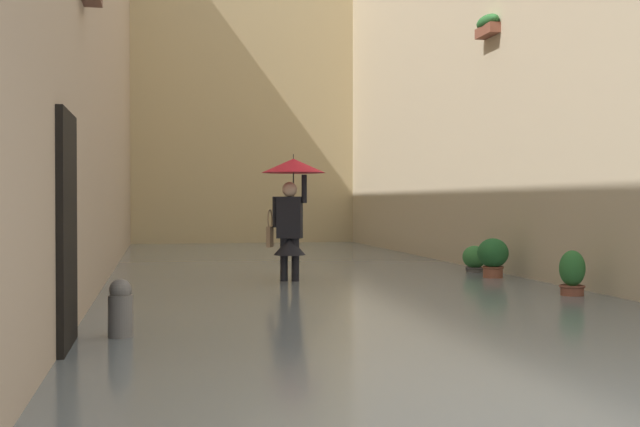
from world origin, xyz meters
TOP-DOWN VIEW (x-y plane):
  - ground_plane at (0.00, -10.09)m, footprint 60.00×60.00m
  - flood_water at (0.00, -10.09)m, footprint 7.42×26.17m
  - building_facade_left at (-4.21, -10.08)m, footprint 2.04×24.17m
  - building_facade_far at (0.00, -21.07)m, footprint 10.22×1.80m
  - person_wading at (0.49, -8.56)m, footprint 0.99×0.99m
  - potted_plant_far_left at (-2.86, -5.98)m, footprint 0.34×0.34m
  - potted_plant_near_left at (-2.93, -9.53)m, footprint 0.42×0.42m
  - potted_plant_mid_left at (-2.83, -8.51)m, footprint 0.50×0.50m
  - mooring_bollard at (2.86, -3.77)m, footprint 0.23×0.23m

SIDE VIEW (x-z plane):
  - ground_plane at x=0.00m, z-range 0.00..0.00m
  - flood_water at x=0.00m, z-range 0.00..0.19m
  - mooring_bollard at x=2.86m, z-range 0.00..0.73m
  - potted_plant_near_left at x=-2.93m, z-range 0.05..0.70m
  - potted_plant_far_left at x=-2.86m, z-range 0.02..0.81m
  - potted_plant_mid_left at x=-2.83m, z-range 0.08..0.91m
  - person_wading at x=0.49m, z-range 0.42..2.59m
  - building_facade_left at x=-4.21m, z-range 0.00..9.82m
  - building_facade_far at x=0.00m, z-range 0.00..13.50m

